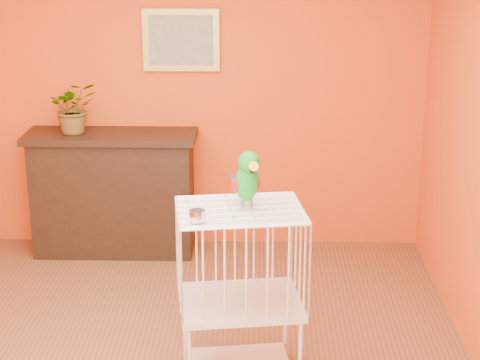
{
  "coord_description": "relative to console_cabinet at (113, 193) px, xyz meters",
  "views": [
    {
      "loc": [
        0.64,
        -4.25,
        2.63
      ],
      "look_at": [
        0.53,
        0.0,
        1.27
      ],
      "focal_mm": 60.0,
      "sensor_mm": 36.0,
      "label": 1
    }
  ],
  "objects": [
    {
      "name": "console_cabinet",
      "position": [
        0.0,
        0.0,
        0.0
      ],
      "size": [
        1.39,
        0.5,
        1.03
      ],
      "color": "black",
      "rests_on": "ground"
    },
    {
      "name": "feed_cup",
      "position": [
        0.87,
        -2.19,
        0.61
      ],
      "size": [
        0.09,
        0.09,
        0.06
      ],
      "primitive_type": "cylinder",
      "color": "silver",
      "rests_on": "birdcage"
    },
    {
      "name": "birdcage",
      "position": [
        1.1,
        -1.98,
        0.05
      ],
      "size": [
        0.78,
        0.64,
        1.09
      ],
      "rotation": [
        0.0,
        0.0,
        0.15
      ],
      "color": "silver",
      "rests_on": "ground"
    },
    {
      "name": "room_shell",
      "position": [
        0.57,
        -2.01,
        1.07
      ],
      "size": [
        4.5,
        4.5,
        4.5
      ],
      "color": "#DA4914",
      "rests_on": "ground"
    },
    {
      "name": "potted_plant",
      "position": [
        -0.29,
        -0.02,
        0.68
      ],
      "size": [
        0.5,
        0.53,
        0.33
      ],
      "primitive_type": "imported",
      "rotation": [
        0.0,
        0.0,
        0.38
      ],
      "color": "#26722D",
      "rests_on": "console_cabinet"
    },
    {
      "name": "parrot",
      "position": [
        1.14,
        -1.96,
        0.75
      ],
      "size": [
        0.19,
        0.31,
        0.35
      ],
      "rotation": [
        0.0,
        0.0,
        0.32
      ],
      "color": "#59544C",
      "rests_on": "birdcage"
    },
    {
      "name": "framed_picture",
      "position": [
        0.57,
        0.21,
        1.23
      ],
      "size": [
        0.62,
        0.04,
        0.5
      ],
      "color": "gold",
      "rests_on": "room_shell"
    }
  ]
}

